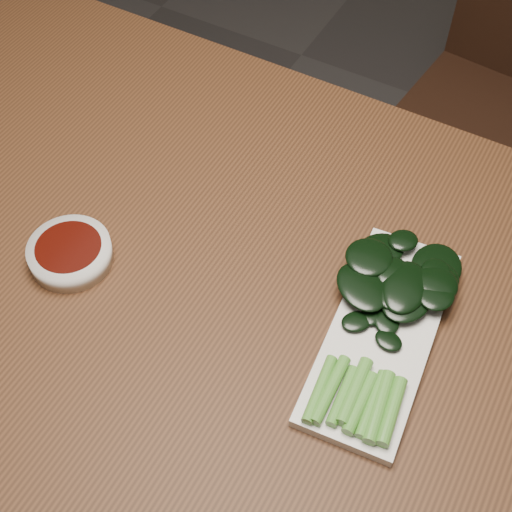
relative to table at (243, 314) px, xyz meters
name	(u,v)px	position (x,y,z in m)	size (l,w,h in m)	color
ground	(248,486)	(0.00, 0.00, -0.68)	(6.00, 6.00, 0.00)	#322F2F
table	(243,314)	(0.00, 0.00, 0.00)	(1.40, 0.80, 0.75)	#442613
chair_far	(509,89)	(0.15, 0.87, -0.19)	(0.41, 0.41, 0.89)	black
sauce_bowl	(70,253)	(-0.21, -0.08, 0.09)	(0.11, 0.11, 0.03)	silver
serving_plate	(381,335)	(0.18, 0.01, 0.08)	(0.14, 0.30, 0.01)	silver
gai_lan	(393,306)	(0.18, 0.04, 0.10)	(0.16, 0.30, 0.02)	#529734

